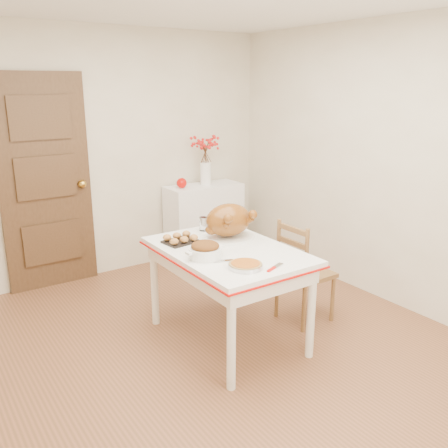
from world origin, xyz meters
TOP-DOWN VIEW (x-y plane):
  - floor at (0.00, 0.00)m, footprint 3.50×4.00m
  - wall_back at (0.00, 2.00)m, footprint 3.50×0.00m
  - wall_right at (1.75, 0.00)m, footprint 0.00×4.00m
  - door_back at (-0.70, 1.97)m, footprint 0.85×0.06m
  - sideboard at (0.96, 1.78)m, footprint 0.86×0.38m
  - kitchen_table at (0.11, 0.09)m, footprint 0.87×1.26m
  - chair_oak at (0.85, 0.00)m, footprint 0.39×0.39m
  - berry_vase at (0.98, 1.78)m, footprint 0.27×0.27m
  - apple at (0.67, 1.78)m, footprint 0.11×0.11m
  - turkey_platter at (0.25, 0.28)m, footprint 0.50×0.42m
  - pumpkin_pie at (-0.02, -0.31)m, footprint 0.24×0.24m
  - stuffing_dish at (-0.13, 0.01)m, footprint 0.32×0.26m
  - rolls_tray at (-0.11, 0.41)m, footprint 0.27×0.22m
  - pie_server at (0.15, -0.42)m, footprint 0.20×0.12m
  - carving_knife at (-0.10, -0.10)m, footprint 0.23×0.14m
  - drinking_glass at (0.21, 0.58)m, footprint 0.07×0.07m
  - shaker_pair at (0.45, 0.53)m, footprint 0.09×0.04m

SIDE VIEW (x-z plane):
  - floor at x=0.00m, z-range 0.00..0.00m
  - kitchen_table at x=0.11m, z-range 0.00..0.76m
  - sideboard at x=0.96m, z-range 0.00..0.86m
  - chair_oak at x=0.85m, z-range 0.00..0.88m
  - pie_server at x=0.15m, z-range 0.76..0.77m
  - carving_knife at x=-0.10m, z-range 0.76..0.77m
  - pumpkin_pie at x=-0.02m, z-range 0.76..0.81m
  - rolls_tray at x=-0.11m, z-range 0.76..0.82m
  - shaker_pair at x=0.45m, z-range 0.76..0.84m
  - stuffing_dish at x=-0.13m, z-range 0.76..0.87m
  - drinking_glass at x=0.21m, z-range 0.76..0.87m
  - turkey_platter at x=0.25m, z-range 0.76..1.04m
  - apple at x=0.67m, z-range 0.86..0.97m
  - door_back at x=-0.70m, z-range 0.00..2.06m
  - berry_vase at x=0.98m, z-range 0.86..1.38m
  - wall_back at x=0.00m, z-range 0.00..2.50m
  - wall_right at x=1.75m, z-range 0.00..2.50m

